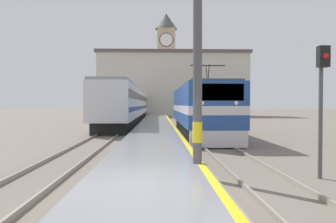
{
  "coord_description": "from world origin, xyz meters",
  "views": [
    {
      "loc": [
        0.18,
        -7.23,
        2.15
      ],
      "look_at": [
        1.27,
        28.16,
        1.35
      ],
      "focal_mm": 35.0,
      "sensor_mm": 36.0,
      "label": 1
    }
  ],
  "objects_px": {
    "passenger_train": "(131,104)",
    "clock_tower": "(166,60)",
    "locomotive_train": "(200,110)",
    "catenary_mast": "(199,22)",
    "signal_post": "(322,90)"
  },
  "relations": [
    {
      "from": "passenger_train",
      "to": "clock_tower",
      "type": "distance_m",
      "value": 33.01
    },
    {
      "from": "locomotive_train",
      "to": "catenary_mast",
      "type": "bearing_deg",
      "value": -97.32
    },
    {
      "from": "clock_tower",
      "to": "signal_post",
      "type": "bearing_deg",
      "value": -87.39
    },
    {
      "from": "clock_tower",
      "to": "signal_post",
      "type": "relative_size",
      "value": 5.84
    },
    {
      "from": "locomotive_train",
      "to": "signal_post",
      "type": "distance_m",
      "value": 13.46
    },
    {
      "from": "locomotive_train",
      "to": "signal_post",
      "type": "bearing_deg",
      "value": -82.27
    },
    {
      "from": "locomotive_train",
      "to": "passenger_train",
      "type": "height_order",
      "value": "locomotive_train"
    },
    {
      "from": "clock_tower",
      "to": "signal_post",
      "type": "height_order",
      "value": "clock_tower"
    },
    {
      "from": "catenary_mast",
      "to": "clock_tower",
      "type": "relative_size",
      "value": 0.37
    },
    {
      "from": "passenger_train",
      "to": "clock_tower",
      "type": "height_order",
      "value": "clock_tower"
    },
    {
      "from": "catenary_mast",
      "to": "clock_tower",
      "type": "distance_m",
      "value": 63.59
    },
    {
      "from": "locomotive_train",
      "to": "catenary_mast",
      "type": "distance_m",
      "value": 13.55
    },
    {
      "from": "locomotive_train",
      "to": "catenary_mast",
      "type": "relative_size",
      "value": 1.79
    },
    {
      "from": "signal_post",
      "to": "clock_tower",
      "type": "bearing_deg",
      "value": 92.61
    },
    {
      "from": "locomotive_train",
      "to": "clock_tower",
      "type": "xyz_separation_m",
      "value": [
        -1.08,
        49.99,
        10.11
      ]
    }
  ]
}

